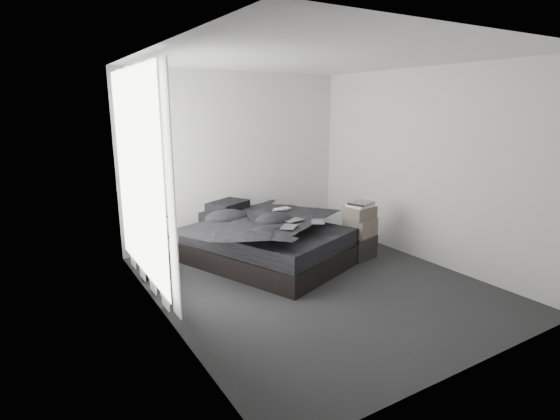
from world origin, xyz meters
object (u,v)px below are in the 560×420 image
laptop (282,205)px  box_lower (359,247)px  bed (268,253)px  side_stand (154,245)px

laptop → box_lower: laptop is taller
box_lower → laptop: bearing=142.3°
box_lower → bed: bearing=157.7°
bed → box_lower: (1.19, -0.49, 0.03)m
bed → laptop: laptop is taller
side_stand → box_lower: 2.78m
side_stand → box_lower: (2.63, -0.85, -0.22)m
side_stand → box_lower: bearing=-17.9°
bed → side_stand: side_stand is taller
side_stand → bed: bearing=-14.2°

